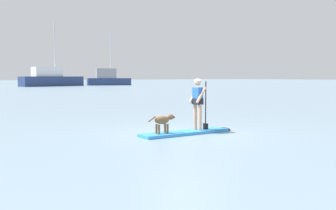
{
  "coord_description": "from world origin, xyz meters",
  "views": [
    {
      "loc": [
        -7.49,
        -10.18,
        1.89
      ],
      "look_at": [
        0.0,
        1.0,
        0.9
      ],
      "focal_mm": 41.59,
      "sensor_mm": 36.0,
      "label": 1
    }
  ],
  "objects_px": {
    "dog": "(163,121)",
    "moored_boat_starboard": "(51,79)",
    "paddleboard": "(191,132)",
    "person_paddler": "(198,100)",
    "moored_boat_far_port": "(108,79)"
  },
  "relations": [
    {
      "from": "person_paddler",
      "to": "paddleboard",
      "type": "bearing_deg",
      "value": 179.86
    },
    {
      "from": "dog",
      "to": "moored_boat_starboard",
      "type": "bearing_deg",
      "value": 75.77
    },
    {
      "from": "paddleboard",
      "to": "dog",
      "type": "bearing_deg",
      "value": 179.86
    },
    {
      "from": "person_paddler",
      "to": "dog",
      "type": "distance_m",
      "value": 1.5
    },
    {
      "from": "person_paddler",
      "to": "dog",
      "type": "bearing_deg",
      "value": 179.86
    },
    {
      "from": "dog",
      "to": "moored_boat_starboard",
      "type": "distance_m",
      "value": 67.5
    },
    {
      "from": "person_paddler",
      "to": "moored_boat_far_port",
      "type": "height_order",
      "value": "moored_boat_far_port"
    },
    {
      "from": "paddleboard",
      "to": "moored_boat_far_port",
      "type": "relative_size",
      "value": 0.3
    },
    {
      "from": "moored_boat_starboard",
      "to": "paddleboard",
      "type": "bearing_deg",
      "value": -103.34
    },
    {
      "from": "paddleboard",
      "to": "person_paddler",
      "type": "relative_size",
      "value": 2.04
    },
    {
      "from": "dog",
      "to": "moored_boat_starboard",
      "type": "xyz_separation_m",
      "value": [
        16.59,
        65.42,
        0.92
      ]
    },
    {
      "from": "paddleboard",
      "to": "moored_boat_starboard",
      "type": "relative_size",
      "value": 0.27
    },
    {
      "from": "person_paddler",
      "to": "dog",
      "type": "relative_size",
      "value": 1.72
    },
    {
      "from": "moored_boat_far_port",
      "to": "person_paddler",
      "type": "bearing_deg",
      "value": -112.74
    },
    {
      "from": "paddleboard",
      "to": "moored_boat_starboard",
      "type": "xyz_separation_m",
      "value": [
        15.51,
        65.43,
        1.37
      ]
    }
  ]
}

